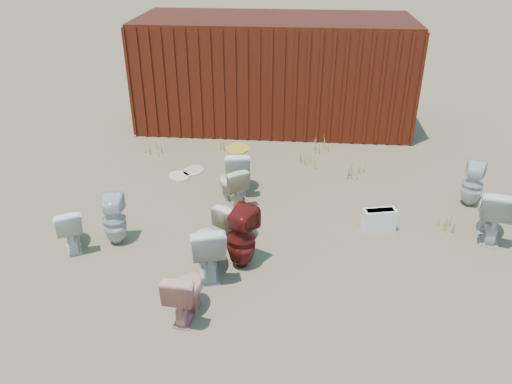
# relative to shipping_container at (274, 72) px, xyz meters

# --- Properties ---
(ground) EXTENTS (100.00, 100.00, 0.00)m
(ground) POSITION_rel_shipping_container_xyz_m (0.00, -5.20, -1.20)
(ground) COLOR brown
(ground) RESTS_ON ground
(shipping_container) EXTENTS (6.00, 2.40, 2.40)m
(shipping_container) POSITION_rel_shipping_container_xyz_m (0.00, 0.00, 0.00)
(shipping_container) COLOR #551D0E
(shipping_container) RESTS_ON ground
(toilet_front_a) EXTENTS (0.63, 0.75, 0.67)m
(toilet_front_a) POSITION_rel_shipping_container_xyz_m (-2.61, -5.50, -0.87)
(toilet_front_a) COLOR white
(toilet_front_a) RESTS_ON ground
(toilet_front_pink) EXTENTS (0.44, 0.70, 0.69)m
(toilet_front_pink) POSITION_rel_shipping_container_xyz_m (-0.64, -6.77, -0.86)
(toilet_front_pink) COLOR tan
(toilet_front_pink) RESTS_ON ground
(toilet_front_c) EXTENTS (0.65, 0.88, 0.81)m
(toilet_front_c) POSITION_rel_shipping_container_xyz_m (-0.53, -5.92, -0.80)
(toilet_front_c) COLOR silver
(toilet_front_c) RESTS_ON ground
(toilet_front_maroon) EXTENTS (0.54, 0.54, 0.88)m
(toilet_front_maroon) POSITION_rel_shipping_container_xyz_m (-0.10, -5.73, -0.76)
(toilet_front_maroon) COLOR #611310
(toilet_front_maroon) RESTS_ON ground
(toilet_front_e) EXTENTS (0.63, 0.90, 0.83)m
(toilet_front_e) POSITION_rel_shipping_container_xyz_m (3.52, -4.65, -0.78)
(toilet_front_e) COLOR silver
(toilet_front_e) RESTS_ON ground
(toilet_back_a) EXTENTS (0.40, 0.41, 0.76)m
(toilet_back_a) POSITION_rel_shipping_container_xyz_m (-2.00, -5.33, -0.82)
(toilet_back_a) COLOR silver
(toilet_back_a) RESTS_ON ground
(toilet_back_beige_left) EXTENTS (0.68, 0.76, 0.68)m
(toilet_back_beige_left) POSITION_rel_shipping_container_xyz_m (-0.46, -3.99, -0.86)
(toilet_back_beige_left) COLOR beige
(toilet_back_beige_left) RESTS_ON ground
(toilet_back_beige_right) EXTENTS (0.68, 0.77, 0.68)m
(toilet_back_beige_right) POSITION_rel_shipping_container_xyz_m (-0.24, -5.14, -0.86)
(toilet_back_beige_right) COLOR beige
(toilet_back_beige_right) RESTS_ON ground
(toilet_back_yellowlid) EXTENTS (0.52, 0.81, 0.78)m
(toilet_back_yellowlid) POSITION_rel_shipping_container_xyz_m (-0.42, -3.52, -0.81)
(toilet_back_yellowlid) COLOR white
(toilet_back_yellowlid) RESTS_ON ground
(toilet_back_e) EXTENTS (0.44, 0.44, 0.75)m
(toilet_back_e) POSITION_rel_shipping_container_xyz_m (3.51, -3.69, -0.82)
(toilet_back_e) COLOR silver
(toilet_back_e) RESTS_ON ground
(yellow_lid) EXTENTS (0.39, 0.49, 0.02)m
(yellow_lid) POSITION_rel_shipping_container_xyz_m (-0.42, -3.52, -0.41)
(yellow_lid) COLOR gold
(yellow_lid) RESTS_ON toilet_back_yellowlid
(loose_tank) EXTENTS (0.53, 0.31, 0.35)m
(loose_tank) POSITION_rel_shipping_container_xyz_m (1.89, -4.63, -1.02)
(loose_tank) COLOR white
(loose_tank) RESTS_ON ground
(loose_lid_near) EXTENTS (0.49, 0.58, 0.02)m
(loose_lid_near) POSITION_rel_shipping_container_xyz_m (-1.36, -2.84, -1.19)
(loose_lid_near) COLOR #C6B090
(loose_lid_near) RESTS_ON ground
(loose_lid_far) EXTENTS (0.57, 0.59, 0.02)m
(loose_lid_far) POSITION_rel_shipping_container_xyz_m (-1.58, -3.10, -1.19)
(loose_lid_far) COLOR beige
(loose_lid_far) RESTS_ON ground
(weed_clump_a) EXTENTS (0.36, 0.36, 0.27)m
(weed_clump_a) POSITION_rel_shipping_container_xyz_m (-2.35, -2.04, -1.07)
(weed_clump_a) COLOR #B29347
(weed_clump_a) RESTS_ON ground
(weed_clump_b) EXTENTS (0.32, 0.32, 0.26)m
(weed_clump_b) POSITION_rel_shipping_container_xyz_m (0.80, -2.39, -1.07)
(weed_clump_b) COLOR #B29347
(weed_clump_b) RESTS_ON ground
(weed_clump_c) EXTENTS (0.36, 0.36, 0.32)m
(weed_clump_c) POSITION_rel_shipping_container_xyz_m (1.70, -2.76, -1.04)
(weed_clump_c) COLOR #B29347
(weed_clump_c) RESTS_ON ground
(weed_clump_d) EXTENTS (0.30, 0.30, 0.26)m
(weed_clump_d) POSITION_rel_shipping_container_xyz_m (-0.93, -1.81, -1.07)
(weed_clump_d) COLOR #B29347
(weed_clump_d) RESTS_ON ground
(weed_clump_e) EXTENTS (0.34, 0.34, 0.28)m
(weed_clump_e) POSITION_rel_shipping_container_xyz_m (1.07, -1.70, -1.06)
(weed_clump_e) COLOR #B29347
(weed_clump_e) RESTS_ON ground
(weed_clump_f) EXTENTS (0.28, 0.28, 0.22)m
(weed_clump_f) POSITION_rel_shipping_container_xyz_m (2.96, -4.52, -1.09)
(weed_clump_f) COLOR #B29347
(weed_clump_f) RESTS_ON ground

